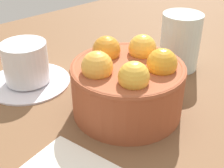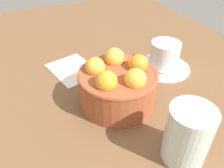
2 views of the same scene
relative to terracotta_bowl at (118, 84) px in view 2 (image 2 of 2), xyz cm
name	(u,v)px [view 2 (image 2 of 2)]	position (x,y,z in cm)	size (l,w,h in cm)	color
ground_plane	(117,109)	(0.00, -0.01, -6.70)	(139.07, 93.70, 4.12)	brown
terracotta_bowl	(118,84)	(0.00, 0.00, 0.00)	(15.79, 15.79, 10.22)	#9E4C2D
coffee_cup	(164,58)	(-6.96, 16.51, -1.63)	(13.77, 13.77, 7.18)	silver
water_glass	(187,135)	(16.47, 3.71, 0.36)	(6.96, 6.96, 10.00)	silver
folded_napkin	(73,69)	(-15.74, -4.97, -4.34)	(12.85, 9.85, 0.60)	white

